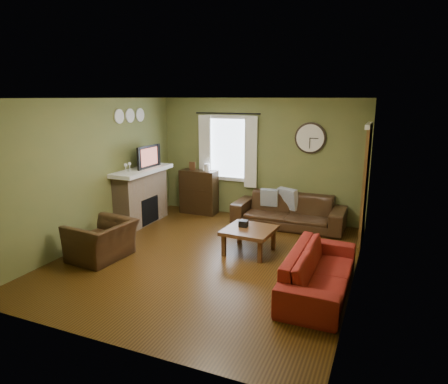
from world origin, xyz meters
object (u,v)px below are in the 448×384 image
at_px(bookshelf, 199,192).
at_px(sofa_brown, 288,211).
at_px(sofa_red, 319,271).
at_px(armchair, 102,240).
at_px(coffee_table, 249,241).

height_order(bookshelf, sofa_brown, bookshelf).
bearing_deg(bookshelf, sofa_red, -40.78).
xyz_separation_m(armchair, coffee_table, (2.16, 1.19, -0.10)).
bearing_deg(armchair, coffee_table, 123.78).
relative_size(bookshelf, coffee_table, 1.23).
bearing_deg(bookshelf, sofa_brown, -4.61).
bearing_deg(coffee_table, sofa_brown, 80.90).
height_order(sofa_brown, armchair, sofa_brown).
bearing_deg(bookshelf, armchair, -95.39).
bearing_deg(sofa_brown, bookshelf, 175.39).
bearing_deg(armchair, sofa_brown, 144.58).
xyz_separation_m(sofa_red, armchair, (-3.51, -0.24, 0.02)).
relative_size(sofa_red, armchair, 2.06).
bearing_deg(sofa_brown, coffee_table, -99.10).
height_order(armchair, coffee_table, armchair).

